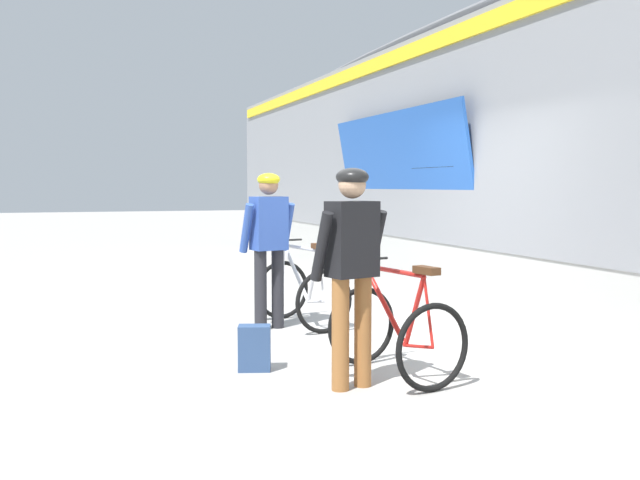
{
  "coord_description": "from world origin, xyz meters",
  "views": [
    {
      "loc": [
        -2.76,
        -6.81,
        1.62
      ],
      "look_at": [
        -0.21,
        0.35,
        1.05
      ],
      "focal_mm": 40.57,
      "sensor_mm": 36.0,
      "label": 1
    }
  ],
  "objects_px": {
    "train_car": "(554,159)",
    "bicycle_far_silver": "(302,291)",
    "water_bottle_near_the_bikes": "(361,350)",
    "bicycle_near_red": "(395,330)",
    "backpack_on_platform": "(254,348)",
    "cyclist_far_in_blue": "(269,236)",
    "cyclist_near_in_dark": "(352,257)"
  },
  "relations": [
    {
      "from": "cyclist_near_in_dark",
      "to": "bicycle_far_silver",
      "type": "relative_size",
      "value": 1.5
    },
    {
      "from": "bicycle_far_silver",
      "to": "backpack_on_platform",
      "type": "xyz_separation_m",
      "value": [
        -1.03,
        -1.79,
        -0.2
      ]
    },
    {
      "from": "cyclist_near_in_dark",
      "to": "cyclist_far_in_blue",
      "type": "xyz_separation_m",
      "value": [
        0.03,
        2.55,
        0.0
      ]
    },
    {
      "from": "train_car",
      "to": "backpack_on_platform",
      "type": "xyz_separation_m",
      "value": [
        -4.41,
        -1.69,
        -1.77
      ]
    },
    {
      "from": "cyclist_near_in_dark",
      "to": "backpack_on_platform",
      "type": "xyz_separation_m",
      "value": [
        -0.6,
        0.8,
        -0.85
      ]
    },
    {
      "from": "train_car",
      "to": "cyclist_far_in_blue",
      "type": "relative_size",
      "value": 11.74
    },
    {
      "from": "cyclist_far_in_blue",
      "to": "water_bottle_near_the_bikes",
      "type": "xyz_separation_m",
      "value": [
        0.39,
        -1.76,
        -0.95
      ]
    },
    {
      "from": "cyclist_near_in_dark",
      "to": "bicycle_near_red",
      "type": "bearing_deg",
      "value": 20.53
    },
    {
      "from": "train_car",
      "to": "cyclist_far_in_blue",
      "type": "xyz_separation_m",
      "value": [
        -3.79,
        0.06,
        -0.91
      ]
    },
    {
      "from": "cyclist_far_in_blue",
      "to": "bicycle_near_red",
      "type": "bearing_deg",
      "value": -79.41
    },
    {
      "from": "train_car",
      "to": "water_bottle_near_the_bikes",
      "type": "bearing_deg",
      "value": -153.37
    },
    {
      "from": "cyclist_near_in_dark",
      "to": "bicycle_near_red",
      "type": "distance_m",
      "value": 0.82
    },
    {
      "from": "bicycle_far_silver",
      "to": "bicycle_near_red",
      "type": "bearing_deg",
      "value": -89.19
    },
    {
      "from": "bicycle_near_red",
      "to": "water_bottle_near_the_bikes",
      "type": "xyz_separation_m",
      "value": [
        -0.06,
        0.61,
        -0.3
      ]
    },
    {
      "from": "train_car",
      "to": "water_bottle_near_the_bikes",
      "type": "relative_size",
      "value": 100.39
    },
    {
      "from": "bicycle_far_silver",
      "to": "water_bottle_near_the_bikes",
      "type": "bearing_deg",
      "value": -90.73
    },
    {
      "from": "train_car",
      "to": "cyclist_far_in_blue",
      "type": "height_order",
      "value": "train_car"
    },
    {
      "from": "cyclist_far_in_blue",
      "to": "bicycle_near_red",
      "type": "relative_size",
      "value": 1.49
    },
    {
      "from": "backpack_on_platform",
      "to": "train_car",
      "type": "bearing_deg",
      "value": 38.63
    },
    {
      "from": "cyclist_near_in_dark",
      "to": "bicycle_far_silver",
      "type": "xyz_separation_m",
      "value": [
        0.44,
        2.59,
        -0.65
      ]
    },
    {
      "from": "cyclist_near_in_dark",
      "to": "cyclist_far_in_blue",
      "type": "bearing_deg",
      "value": 89.4
    },
    {
      "from": "train_car",
      "to": "bicycle_near_red",
      "type": "bearing_deg",
      "value": -145.3
    },
    {
      "from": "cyclist_far_in_blue",
      "to": "bicycle_far_silver",
      "type": "bearing_deg",
      "value": 5.3
    },
    {
      "from": "bicycle_near_red",
      "to": "bicycle_far_silver",
      "type": "relative_size",
      "value": 1.0
    },
    {
      "from": "cyclist_far_in_blue",
      "to": "backpack_on_platform",
      "type": "distance_m",
      "value": 2.05
    },
    {
      "from": "train_car",
      "to": "bicycle_far_silver",
      "type": "bearing_deg",
      "value": 178.38
    },
    {
      "from": "bicycle_far_silver",
      "to": "water_bottle_near_the_bikes",
      "type": "distance_m",
      "value": 1.83
    },
    {
      "from": "cyclist_far_in_blue",
      "to": "bicycle_near_red",
      "type": "height_order",
      "value": "cyclist_far_in_blue"
    },
    {
      "from": "cyclist_far_in_blue",
      "to": "bicycle_far_silver",
      "type": "relative_size",
      "value": 1.5
    },
    {
      "from": "cyclist_far_in_blue",
      "to": "train_car",
      "type": "bearing_deg",
      "value": -0.87
    },
    {
      "from": "bicycle_near_red",
      "to": "bicycle_far_silver",
      "type": "bearing_deg",
      "value": 90.81
    },
    {
      "from": "train_car",
      "to": "water_bottle_near_the_bikes",
      "type": "distance_m",
      "value": 4.24
    }
  ]
}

